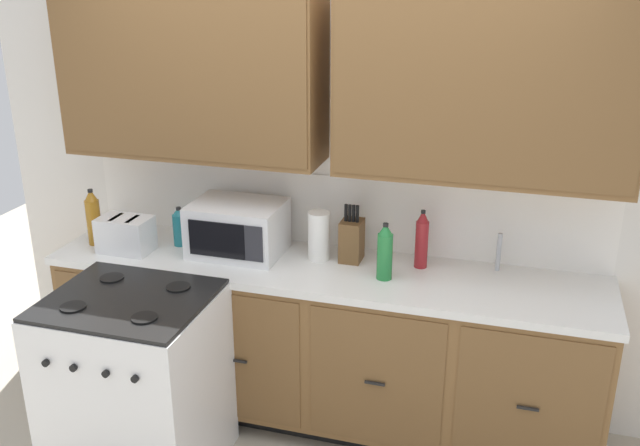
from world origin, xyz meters
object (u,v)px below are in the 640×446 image
bottle_amber (93,218)px  microwave (238,228)px  toaster (126,234)px  knife_block (352,240)px  stove_range (136,384)px  bottle_red (422,240)px  paper_towel_roll (319,236)px  bottle_green (385,252)px  bottle_teal (180,227)px

bottle_amber → microwave: bearing=7.7°
microwave → toaster: bearing=-165.8°
knife_block → microwave: bearing=-172.9°
stove_range → bottle_red: bottle_red is taller
paper_towel_roll → bottle_green: bottle_green is taller
paper_towel_roll → bottle_red: bearing=5.2°
bottle_amber → bottle_green: bottle_amber is taller
microwave → bottle_green: bearing=-6.9°
microwave → bottle_red: bottle_red is taller
bottle_amber → knife_block: bearing=7.4°
toaster → bottle_amber: (-0.22, 0.04, 0.06)m
stove_range → toaster: size_ratio=3.39×
toaster → paper_towel_roll: paper_towel_roll is taller
bottle_red → bottle_green: size_ratio=1.06×
knife_block → bottle_teal: 0.96m
bottle_red → bottle_green: bottle_red is taller
paper_towel_roll → bottle_amber: bottle_amber is taller
knife_block → bottle_green: (0.21, -0.17, 0.03)m
knife_block → bottle_green: bearing=-39.6°
toaster → bottle_amber: bottle_amber is taller
paper_towel_roll → bottle_teal: (-0.79, -0.03, -0.02)m
stove_range → knife_block: bearing=40.5°
bottle_green → microwave: bearing=173.1°
stove_range → bottle_teal: size_ratio=4.32×
toaster → bottle_green: bearing=2.0°
paper_towel_roll → bottle_red: size_ratio=0.84×
knife_block → paper_towel_roll: knife_block is taller
paper_towel_roll → bottle_teal: 0.79m
stove_range → toaster: bearing=120.9°
knife_block → bottle_red: bearing=2.7°
bottle_teal → bottle_green: bearing=-5.4°
toaster → knife_block: 1.22m
knife_block → bottle_amber: 1.43m
knife_block → bottle_green: size_ratio=1.06×
bottle_amber → toaster: bearing=-10.4°
microwave → knife_block: size_ratio=1.55×
microwave → bottle_amber: (-0.81, -0.11, 0.01)m
knife_block → bottle_green: knife_block is taller
microwave → bottle_red: 0.98m
paper_towel_roll → knife_block: bearing=10.6°
bottle_green → bottle_teal: (-1.17, 0.11, -0.03)m
bottle_red → bottle_teal: bottle_red is taller
toaster → bottle_teal: 0.29m
microwave → bottle_teal: microwave is taller
bottle_teal → knife_block: bearing=3.8°
toaster → paper_towel_roll: bearing=10.6°
bottle_amber → bottle_green: bearing=0.4°
knife_block → bottle_teal: bearing=-176.2°
stove_range → bottle_teal: bottle_teal is taller
bottle_red → stove_range: bearing=-148.3°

